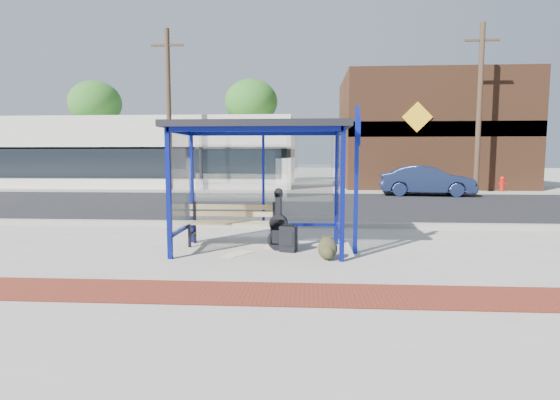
# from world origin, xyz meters

# --- Properties ---
(ground) EXTENTS (120.00, 120.00, 0.00)m
(ground) POSITION_xyz_m (0.00, 0.00, 0.00)
(ground) COLOR #B2ADA0
(ground) RESTS_ON ground
(brick_paver_strip) EXTENTS (60.00, 1.00, 0.01)m
(brick_paver_strip) POSITION_xyz_m (0.00, -2.60, 0.01)
(brick_paver_strip) COLOR maroon
(brick_paver_strip) RESTS_ON ground
(curb_near) EXTENTS (60.00, 0.25, 0.12)m
(curb_near) POSITION_xyz_m (0.00, 2.90, 0.06)
(curb_near) COLOR gray
(curb_near) RESTS_ON ground
(street_asphalt) EXTENTS (60.00, 10.00, 0.00)m
(street_asphalt) POSITION_xyz_m (0.00, 8.00, 0.00)
(street_asphalt) COLOR black
(street_asphalt) RESTS_ON ground
(curb_far) EXTENTS (60.00, 0.25, 0.12)m
(curb_far) POSITION_xyz_m (0.00, 13.10, 0.06)
(curb_far) COLOR gray
(curb_far) RESTS_ON ground
(far_sidewalk) EXTENTS (60.00, 4.00, 0.01)m
(far_sidewalk) POSITION_xyz_m (0.00, 15.00, 0.00)
(far_sidewalk) COLOR #B2ADA0
(far_sidewalk) RESTS_ON ground
(bus_shelter) EXTENTS (3.30, 1.80, 2.42)m
(bus_shelter) POSITION_xyz_m (0.00, 0.07, 2.07)
(bus_shelter) COLOR navy
(bus_shelter) RESTS_ON ground
(storefront_white) EXTENTS (18.00, 6.04, 4.00)m
(storefront_white) POSITION_xyz_m (-9.00, 17.99, 2.00)
(storefront_white) COLOR silver
(storefront_white) RESTS_ON ground
(storefront_brown) EXTENTS (10.00, 7.08, 6.40)m
(storefront_brown) POSITION_xyz_m (8.00, 18.49, 3.20)
(storefront_brown) COLOR #59331E
(storefront_brown) RESTS_ON ground
(tree_left) EXTENTS (3.60, 3.60, 7.03)m
(tree_left) POSITION_xyz_m (-14.00, 22.00, 5.45)
(tree_left) COLOR #4C3826
(tree_left) RESTS_ON ground
(tree_mid) EXTENTS (3.60, 3.60, 7.03)m
(tree_mid) POSITION_xyz_m (-3.00, 22.00, 5.45)
(tree_mid) COLOR #4C3826
(tree_mid) RESTS_ON ground
(tree_right) EXTENTS (3.60, 3.60, 7.03)m
(tree_right) POSITION_xyz_m (12.50, 22.00, 5.45)
(tree_right) COLOR #4C3826
(tree_right) RESTS_ON ground
(utility_pole_west) EXTENTS (1.60, 0.24, 8.00)m
(utility_pole_west) POSITION_xyz_m (-6.00, 13.40, 4.11)
(utility_pole_west) COLOR #4C3826
(utility_pole_west) RESTS_ON ground
(utility_pole_east) EXTENTS (1.60, 0.24, 8.00)m
(utility_pole_east) POSITION_xyz_m (9.00, 13.40, 4.11)
(utility_pole_east) COLOR #4C3826
(utility_pole_east) RESTS_ON ground
(bench) EXTENTS (1.86, 0.46, 0.88)m
(bench) POSITION_xyz_m (-0.60, 0.51, 0.50)
(bench) COLOR black
(bench) RESTS_ON ground
(guitar_bag) EXTENTS (0.42, 0.17, 1.13)m
(guitar_bag) POSITION_xyz_m (0.36, 0.07, 0.41)
(guitar_bag) COLOR black
(guitar_bag) RESTS_ON ground
(suitcase) EXTENTS (0.35, 0.27, 0.54)m
(suitcase) POSITION_xyz_m (0.55, -0.05, 0.25)
(suitcase) COLOR black
(suitcase) RESTS_ON ground
(backpack) EXTENTS (0.34, 0.31, 0.41)m
(backpack) POSITION_xyz_m (1.27, -0.65, 0.19)
(backpack) COLOR #302F1B
(backpack) RESTS_ON ground
(sign_post) EXTENTS (0.12, 0.34, 2.70)m
(sign_post) POSITION_xyz_m (1.81, -0.09, 1.52)
(sign_post) COLOR #0D1C96
(sign_post) RESTS_ON ground
(newspaper_a) EXTENTS (0.51, 0.54, 0.01)m
(newspaper_a) POSITION_xyz_m (-0.32, -0.20, 0.00)
(newspaper_a) COLOR white
(newspaper_a) RESTS_ON ground
(newspaper_b) EXTENTS (0.38, 0.42, 0.01)m
(newspaper_b) POSITION_xyz_m (-0.49, -0.47, 0.00)
(newspaper_b) COLOR white
(newspaper_b) RESTS_ON ground
(newspaper_c) EXTENTS (0.32, 0.38, 0.01)m
(newspaper_c) POSITION_xyz_m (0.20, 0.35, 0.00)
(newspaper_c) COLOR white
(newspaper_c) RESTS_ON ground
(parked_car) EXTENTS (4.28, 1.85, 1.37)m
(parked_car) POSITION_xyz_m (6.32, 12.15, 0.69)
(parked_car) COLOR #172243
(parked_car) RESTS_ON ground
(fire_hydrant) EXTENTS (0.36, 0.24, 0.82)m
(fire_hydrant) POSITION_xyz_m (10.45, 13.93, 0.44)
(fire_hydrant) COLOR red
(fire_hydrant) RESTS_ON ground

